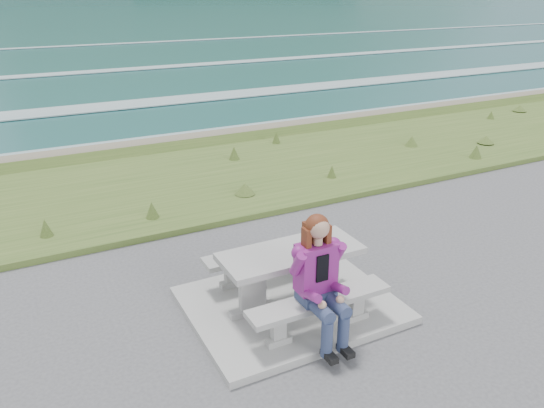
{
  "coord_description": "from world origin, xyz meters",
  "views": [
    {
      "loc": [
        -2.88,
        -5.13,
        3.93
      ],
      "look_at": [
        0.34,
        1.2,
        0.97
      ],
      "focal_mm": 35.0,
      "sensor_mm": 36.0,
      "label": 1
    }
  ],
  "objects_px": {
    "picnic_table": "(291,262)",
    "bench_landward": "(320,306)",
    "bench_seaward": "(266,255)",
    "seated_woman": "(323,298)"
  },
  "relations": [
    {
      "from": "bench_landward",
      "to": "seated_woman",
      "type": "distance_m",
      "value": 0.26
    },
    {
      "from": "bench_landward",
      "to": "bench_seaward",
      "type": "relative_size",
      "value": 1.0
    },
    {
      "from": "bench_landward",
      "to": "bench_seaward",
      "type": "bearing_deg",
      "value": 90.0
    },
    {
      "from": "picnic_table",
      "to": "seated_woman",
      "type": "height_order",
      "value": "seated_woman"
    },
    {
      "from": "picnic_table",
      "to": "bench_landward",
      "type": "bearing_deg",
      "value": -90.0
    },
    {
      "from": "bench_seaward",
      "to": "seated_woman",
      "type": "bearing_deg",
      "value": -92.15
    },
    {
      "from": "bench_landward",
      "to": "seated_woman",
      "type": "relative_size",
      "value": 1.19
    },
    {
      "from": "picnic_table",
      "to": "seated_woman",
      "type": "xyz_separation_m",
      "value": [
        -0.06,
        -0.84,
        -0.03
      ]
    },
    {
      "from": "bench_landward",
      "to": "bench_seaward",
      "type": "distance_m",
      "value": 1.4
    },
    {
      "from": "picnic_table",
      "to": "bench_seaward",
      "type": "height_order",
      "value": "picnic_table"
    }
  ]
}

